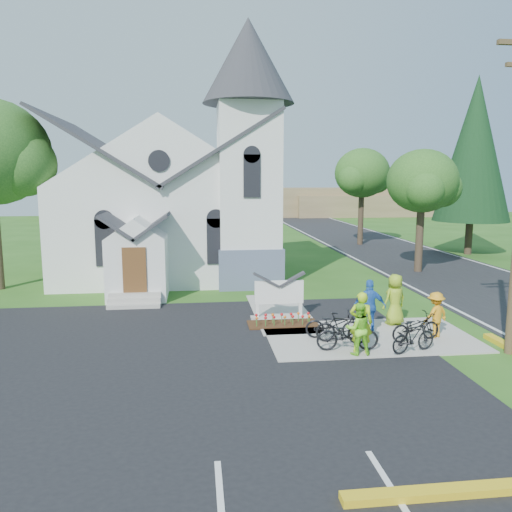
{
  "coord_description": "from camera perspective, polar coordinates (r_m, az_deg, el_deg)",
  "views": [
    {
      "loc": [
        -4.31,
        -15.37,
        5.41
      ],
      "look_at": [
        -1.88,
        5.0,
        2.2
      ],
      "focal_mm": 35.0,
      "sensor_mm": 36.0,
      "label": 1
    }
  ],
  "objects": [
    {
      "name": "tree_road_mid",
      "position": [
        41.57,
        12.04,
        9.21
      ],
      "size": [
        4.4,
        4.4,
        7.8
      ],
      "color": "#37291E",
      "rests_on": "ground"
    },
    {
      "name": "flower_bed",
      "position": [
        18.73,
        3.08,
        -7.79
      ],
      "size": [
        2.6,
        1.1,
        0.07
      ],
      "primitive_type": "cube",
      "color": "#3B2410",
      "rests_on": "ground"
    },
    {
      "name": "church_sign",
      "position": [
        19.34,
        2.65,
        -4.21
      ],
      "size": [
        2.2,
        0.4,
        1.7
      ],
      "color": "#A9A499",
      "rests_on": "ground"
    },
    {
      "name": "bike_0",
      "position": [
        17.12,
        8.82,
        -7.74
      ],
      "size": [
        1.95,
        1.04,
        0.97
      ],
      "primitive_type": "imported",
      "rotation": [
        0.0,
        0.0,
        1.35
      ],
      "color": "black",
      "rests_on": "sidewalk"
    },
    {
      "name": "tree_road_near",
      "position": [
        30.22,
        18.47,
        8.06
      ],
      "size": [
        4.0,
        4.0,
        7.05
      ],
      "color": "#37291E",
      "rests_on": "ground"
    },
    {
      "name": "cyclist_4",
      "position": [
        19.1,
        15.59,
        -4.8
      ],
      "size": [
        1.07,
        0.86,
        1.89
      ],
      "primitive_type": "imported",
      "rotation": [
        0.0,
        0.0,
        3.46
      ],
      "color": "#8EB021",
      "rests_on": "sidewalk"
    },
    {
      "name": "conifer",
      "position": [
        38.61,
        23.7,
        11.09
      ],
      "size": [
        5.2,
        5.2,
        12.4
      ],
      "color": "#37291E",
      "rests_on": "ground"
    },
    {
      "name": "bike_2",
      "position": [
        16.06,
        10.41,
        -8.81
      ],
      "size": [
        2.0,
        0.83,
        1.03
      ],
      "primitive_type": "imported",
      "rotation": [
        0.0,
        0.0,
        1.5
      ],
      "color": "black",
      "rests_on": "sidewalk"
    },
    {
      "name": "sidewalk",
      "position": [
        17.74,
        12.83,
        -9.0
      ],
      "size": [
        7.0,
        4.0,
        0.05
      ],
      "primitive_type": "cube",
      "color": "#A9A499",
      "rests_on": "ground"
    },
    {
      "name": "cyclist_2",
      "position": [
        17.85,
        12.86,
        -5.63
      ],
      "size": [
        1.2,
        0.75,
        1.9
      ],
      "primitive_type": "imported",
      "rotation": [
        0.0,
        0.0,
        2.87
      ],
      "color": "blue",
      "rests_on": "sidewalk"
    },
    {
      "name": "parking_lot",
      "position": [
        14.67,
        -17.31,
        -13.12
      ],
      "size": [
        20.0,
        16.0,
        0.02
      ],
      "primitive_type": "cube",
      "color": "black",
      "rests_on": "ground"
    },
    {
      "name": "bike_3",
      "position": [
        16.38,
        17.56,
        -8.81
      ],
      "size": [
        1.71,
        0.96,
        0.99
      ],
      "primitive_type": "imported",
      "rotation": [
        0.0,
        0.0,
        1.89
      ],
      "color": "black",
      "rests_on": "sidewalk"
    },
    {
      "name": "road",
      "position": [
        34.01,
        18.19,
        -0.69
      ],
      "size": [
        8.0,
        90.0,
        0.02
      ],
      "primitive_type": "cube",
      "color": "black",
      "rests_on": "ground"
    },
    {
      "name": "distant_hills",
      "position": [
        72.19,
        -0.69,
        6.32
      ],
      "size": [
        61.0,
        10.0,
        5.6
      ],
      "color": "brown",
      "rests_on": "ground"
    },
    {
      "name": "ground",
      "position": [
        16.86,
        8.53,
        -9.92
      ],
      "size": [
        120.0,
        120.0,
        0.0
      ],
      "primitive_type": "plane",
      "color": "#2A5919",
      "rests_on": "ground"
    },
    {
      "name": "cyclist_0",
      "position": [
        15.85,
        11.92,
        -7.41
      ],
      "size": [
        0.81,
        0.66,
        1.92
      ],
      "primitive_type": "imported",
      "rotation": [
        0.0,
        0.0,
        2.81
      ],
      "color": "#AFDA19",
      "rests_on": "sidewalk"
    },
    {
      "name": "cyclist_1",
      "position": [
        15.69,
        11.61,
        -8.14
      ],
      "size": [
        0.79,
        0.62,
        1.62
      ],
      "primitive_type": "imported",
      "rotation": [
        0.0,
        0.0,
        3.13
      ],
      "color": "#82E82B",
      "rests_on": "sidewalk"
    },
    {
      "name": "cyclist_3",
      "position": [
        18.05,
        19.83,
        -6.33
      ],
      "size": [
        1.15,
        0.91,
        1.56
      ],
      "primitive_type": "imported",
      "rotation": [
        0.0,
        0.0,
        3.52
      ],
      "color": "orange",
      "rests_on": "sidewalk"
    },
    {
      "name": "church",
      "position": [
        27.88,
        -9.29,
        8.45
      ],
      "size": [
        12.35,
        12.0,
        13.0
      ],
      "color": "white",
      "rests_on": "ground"
    },
    {
      "name": "bike_4",
      "position": [
        17.54,
        17.78,
        -7.71
      ],
      "size": [
        1.9,
        1.0,
        0.95
      ],
      "primitive_type": "imported",
      "rotation": [
        0.0,
        0.0,
        1.79
      ],
      "color": "black",
      "rests_on": "sidewalk"
    },
    {
      "name": "bike_1",
      "position": [
        16.71,
        9.76,
        -8.1
      ],
      "size": [
        1.76,
        1.0,
        1.02
      ],
      "primitive_type": "imported",
      "rotation": [
        0.0,
        0.0,
        1.25
      ],
      "color": "black",
      "rests_on": "sidewalk"
    }
  ]
}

